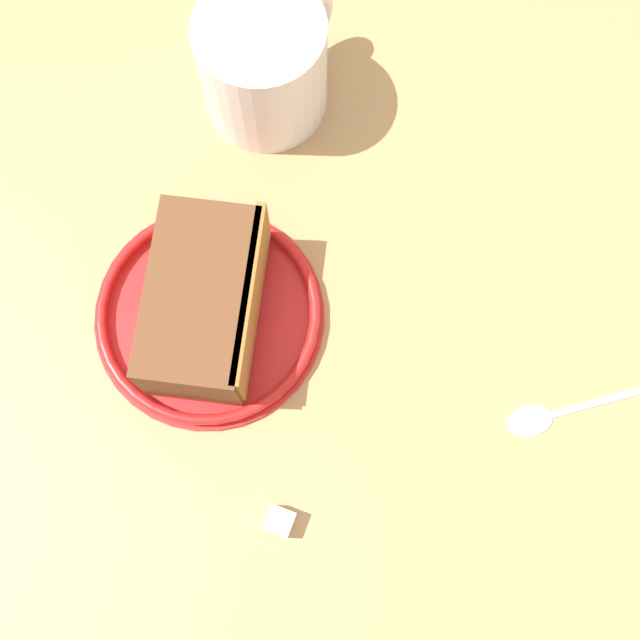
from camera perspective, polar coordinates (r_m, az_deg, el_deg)
name	(u,v)px	position (r cm, az deg, el deg)	size (l,w,h in cm)	color
ground_plane	(305,268)	(56.25, -1.02, 3.59)	(130.94, 130.94, 2.73)	tan
small_plate	(209,314)	(53.66, -7.70, 0.38)	(14.97, 14.97, 1.39)	red
cake_slice	(207,303)	(50.90, -7.82, 1.18)	(13.10, 11.66, 5.62)	#9E662D
tea_mug	(265,63)	(56.35, -3.84, 17.29)	(10.86, 8.41, 8.56)	white
teaspoon	(557,413)	(54.31, 16.06, -6.20)	(9.80, 7.60, 0.80)	silver
sugar_cube	(280,521)	(51.32, -2.77, -13.72)	(1.54, 1.54, 1.54)	white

